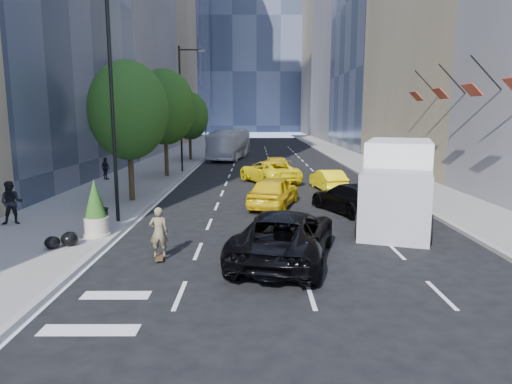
{
  "coord_description": "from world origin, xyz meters",
  "views": [
    {
      "loc": [
        -0.49,
        -15.55,
        4.77
      ],
      "look_at": [
        -0.44,
        3.07,
        1.6
      ],
      "focal_mm": 32.0,
      "sensor_mm": 36.0,
      "label": 1
    }
  ],
  "objects_px": {
    "skateboarder": "(159,235)",
    "city_bus": "(230,144)",
    "trash_can": "(100,221)",
    "black_sedan_mercedes": "(350,198)",
    "box_truck": "(397,182)",
    "black_sedan_lincoln": "(285,235)",
    "planter_shrub": "(95,209)"
  },
  "relations": [
    {
      "from": "black_sedan_mercedes",
      "to": "city_bus",
      "type": "distance_m",
      "value": 28.86
    },
    {
      "from": "black_sedan_lincoln",
      "to": "black_sedan_mercedes",
      "type": "xyz_separation_m",
      "value": [
        3.7,
        7.42,
        -0.11
      ]
    },
    {
      "from": "city_bus",
      "to": "trash_can",
      "type": "bearing_deg",
      "value": -87.96
    },
    {
      "from": "black_sedan_mercedes",
      "to": "box_truck",
      "type": "distance_m",
      "value": 2.86
    },
    {
      "from": "skateboarder",
      "to": "box_truck",
      "type": "bearing_deg",
      "value": -159.09
    },
    {
      "from": "skateboarder",
      "to": "city_bus",
      "type": "relative_size",
      "value": 0.15
    },
    {
      "from": "city_bus",
      "to": "planter_shrub",
      "type": "bearing_deg",
      "value": -87.87
    },
    {
      "from": "black_sedan_lincoln",
      "to": "planter_shrub",
      "type": "height_order",
      "value": "planter_shrub"
    },
    {
      "from": "skateboarder",
      "to": "city_bus",
      "type": "height_order",
      "value": "city_bus"
    },
    {
      "from": "trash_can",
      "to": "city_bus",
      "type": "bearing_deg",
      "value": 83.99
    },
    {
      "from": "box_truck",
      "to": "trash_can",
      "type": "height_order",
      "value": "box_truck"
    },
    {
      "from": "skateboarder",
      "to": "black_sedan_mercedes",
      "type": "bearing_deg",
      "value": -145.06
    },
    {
      "from": "skateboarder",
      "to": "planter_shrub",
      "type": "xyz_separation_m",
      "value": [
        -2.94,
        2.52,
        0.37
      ]
    },
    {
      "from": "city_bus",
      "to": "box_truck",
      "type": "distance_m",
      "value": 31.31
    },
    {
      "from": "skateboarder",
      "to": "trash_can",
      "type": "bearing_deg",
      "value": -53.71
    },
    {
      "from": "skateboarder",
      "to": "trash_can",
      "type": "height_order",
      "value": "skateboarder"
    },
    {
      "from": "box_truck",
      "to": "planter_shrub",
      "type": "xyz_separation_m",
      "value": [
        -12.41,
        -2.78,
        -0.63
      ]
    },
    {
      "from": "black_sedan_mercedes",
      "to": "trash_can",
      "type": "relative_size",
      "value": 5.41
    },
    {
      "from": "planter_shrub",
      "to": "city_bus",
      "type": "bearing_deg",
      "value": 84.08
    },
    {
      "from": "trash_can",
      "to": "planter_shrub",
      "type": "height_order",
      "value": "planter_shrub"
    },
    {
      "from": "black_sedan_lincoln",
      "to": "trash_can",
      "type": "xyz_separation_m",
      "value": [
        -7.1,
        3.0,
        -0.23
      ]
    },
    {
      "from": "city_bus",
      "to": "black_sedan_mercedes",
      "type": "bearing_deg",
      "value": -67.09
    },
    {
      "from": "black_sedan_lincoln",
      "to": "city_bus",
      "type": "xyz_separation_m",
      "value": [
        -3.7,
        35.31,
        0.74
      ]
    },
    {
      "from": "skateboarder",
      "to": "box_truck",
      "type": "distance_m",
      "value": 10.9
    },
    {
      "from": "box_truck",
      "to": "black_sedan_mercedes",
      "type": "bearing_deg",
      "value": 146.17
    },
    {
      "from": "black_sedan_lincoln",
      "to": "box_truck",
      "type": "xyz_separation_m",
      "value": [
        5.31,
        5.32,
        0.99
      ]
    },
    {
      "from": "black_sedan_mercedes",
      "to": "planter_shrub",
      "type": "height_order",
      "value": "planter_shrub"
    },
    {
      "from": "black_sedan_lincoln",
      "to": "city_bus",
      "type": "bearing_deg",
      "value": -70.79
    },
    {
      "from": "planter_shrub",
      "to": "box_truck",
      "type": "bearing_deg",
      "value": 12.64
    },
    {
      "from": "skateboarder",
      "to": "trash_can",
      "type": "relative_size",
      "value": 1.79
    },
    {
      "from": "skateboarder",
      "to": "planter_shrub",
      "type": "bearing_deg",
      "value": -48.94
    },
    {
      "from": "city_bus",
      "to": "trash_can",
      "type": "xyz_separation_m",
      "value": [
        -3.4,
        -32.31,
        -0.97
      ]
    }
  ]
}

